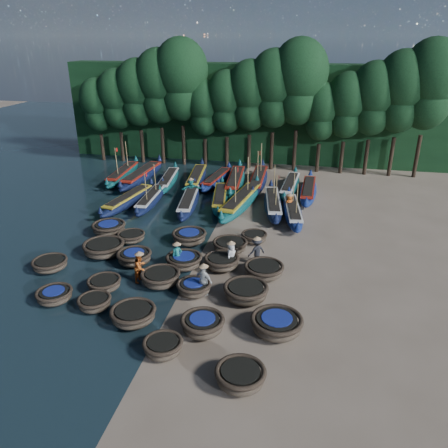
% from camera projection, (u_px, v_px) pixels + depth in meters
% --- Properties ---
extents(ground, '(120.00, 120.00, 0.00)m').
position_uv_depth(ground, '(200.00, 255.00, 27.14)').
color(ground, gray).
rests_on(ground, ground).
extents(foliage_wall, '(40.00, 3.00, 10.00)m').
position_uv_depth(foliage_wall, '(254.00, 113.00, 46.30)').
color(foliage_wall, black).
rests_on(foliage_wall, ground).
extents(coracle_3, '(1.92, 1.92, 0.70)m').
position_uv_depth(coracle_3, '(163.00, 346.00, 18.58)').
color(coracle_3, '#4E4131').
rests_on(coracle_3, ground).
extents(coracle_4, '(2.26, 2.26, 0.77)m').
position_uv_depth(coracle_4, '(240.00, 376.00, 16.92)').
color(coracle_4, '#4E4131').
rests_on(coracle_4, ground).
extents(coracle_5, '(1.86, 1.86, 0.65)m').
position_uv_depth(coracle_5, '(54.00, 295.00, 22.31)').
color(coracle_5, '#4E4131').
rests_on(coracle_5, ground).
extents(coracle_6, '(1.79, 1.79, 0.67)m').
position_uv_depth(coracle_6, '(95.00, 302.00, 21.69)').
color(coracle_6, '#4E4131').
rests_on(coracle_6, ground).
extents(coracle_7, '(2.31, 2.31, 0.76)m').
position_uv_depth(coracle_7, '(133.00, 314.00, 20.66)').
color(coracle_7, '#4E4131').
rests_on(coracle_7, ground).
extents(coracle_8, '(2.33, 2.33, 0.82)m').
position_uv_depth(coracle_8, '(203.00, 324.00, 19.90)').
color(coracle_8, '#4E4131').
rests_on(coracle_8, ground).
extents(coracle_9, '(2.44, 2.44, 0.84)m').
position_uv_depth(coracle_9, '(277.00, 324.00, 19.90)').
color(coracle_9, '#4E4131').
rests_on(coracle_9, ground).
extents(coracle_10, '(2.47, 2.47, 0.66)m').
position_uv_depth(coracle_10, '(50.00, 264.00, 25.35)').
color(coracle_10, '#4E4131').
rests_on(coracle_10, ground).
extents(coracle_11, '(1.82, 1.82, 0.65)m').
position_uv_depth(coracle_11, '(104.00, 283.00, 23.38)').
color(coracle_11, '#4E4131').
rests_on(coracle_11, ground).
extents(coracle_12, '(2.66, 2.66, 0.80)m').
position_uv_depth(coracle_12, '(161.00, 278.00, 23.77)').
color(coracle_12, '#4E4131').
rests_on(coracle_12, ground).
extents(coracle_13, '(1.85, 1.85, 0.71)m').
position_uv_depth(coracle_13, '(194.00, 287.00, 22.93)').
color(coracle_13, '#4E4131').
rests_on(coracle_13, ground).
extents(coracle_14, '(2.45, 2.45, 0.83)m').
position_uv_depth(coracle_14, '(246.00, 292.00, 22.43)').
color(coracle_14, '#4E4131').
rests_on(coracle_14, ground).
extents(coracle_15, '(3.10, 3.10, 0.84)m').
position_uv_depth(coracle_15, '(104.00, 248.00, 27.03)').
color(coracle_15, '#4E4131').
rests_on(coracle_15, ground).
extents(coracle_16, '(2.51, 2.51, 0.81)m').
position_uv_depth(coracle_16, '(134.00, 257.00, 25.95)').
color(coracle_16, '#4E4131').
rests_on(coracle_16, ground).
extents(coracle_17, '(2.17, 2.17, 0.76)m').
position_uv_depth(coracle_17, '(184.00, 261.00, 25.59)').
color(coracle_17, '#4E4131').
rests_on(coracle_17, ground).
extents(coracle_18, '(2.31, 2.31, 0.77)m').
position_uv_depth(coracle_18, '(222.00, 262.00, 25.48)').
color(coracle_18, '#4E4131').
rests_on(coracle_18, ground).
extents(coracle_19, '(2.37, 2.37, 0.74)m').
position_uv_depth(coracle_19, '(264.00, 270.00, 24.63)').
color(coracle_19, '#4E4131').
rests_on(coracle_19, ground).
extents(coracle_20, '(2.62, 2.62, 0.77)m').
position_uv_depth(coracle_20, '(109.00, 228.00, 29.95)').
color(coracle_20, '#4E4131').
rests_on(coracle_20, ground).
extents(coracle_21, '(2.25, 2.25, 0.63)m').
position_uv_depth(coracle_21, '(131.00, 237.00, 28.83)').
color(coracle_21, '#4E4131').
rests_on(coracle_21, ground).
extents(coracle_22, '(2.29, 2.29, 0.81)m').
position_uv_depth(coracle_22, '(189.00, 237.00, 28.57)').
color(coracle_22, '#4E4131').
rests_on(coracle_22, ground).
extents(coracle_23, '(2.57, 2.57, 0.73)m').
position_uv_depth(coracle_23, '(230.00, 245.00, 27.51)').
color(coracle_23, '#4E4131').
rests_on(coracle_23, ground).
extents(coracle_24, '(1.92, 1.92, 0.67)m').
position_uv_depth(coracle_24, '(254.00, 237.00, 28.73)').
color(coracle_24, '#4E4131').
rests_on(coracle_24, ground).
extents(long_boat_2, '(2.60, 7.68, 1.37)m').
position_uv_depth(long_boat_2, '(128.00, 200.00, 34.80)').
color(long_boat_2, '#10123C').
rests_on(long_boat_2, ground).
extents(long_boat_3, '(1.62, 7.30, 3.10)m').
position_uv_depth(long_boat_3, '(151.00, 199.00, 35.09)').
color(long_boat_3, '#10123C').
rests_on(long_boat_3, ground).
extents(long_boat_4, '(2.38, 7.82, 1.39)m').
position_uv_depth(long_boat_4, '(189.00, 202.00, 34.43)').
color(long_boat_4, '#10123C').
rests_on(long_boat_4, ground).
extents(long_boat_5, '(2.45, 7.42, 1.32)m').
position_uv_depth(long_boat_5, '(220.00, 198.00, 35.23)').
color(long_boat_5, '#0D4E4B').
rests_on(long_boat_5, ground).
extents(long_boat_6, '(3.02, 9.06, 3.89)m').
position_uv_depth(long_boat_6, '(241.00, 202.00, 34.19)').
color(long_boat_6, '#0D4E4B').
rests_on(long_boat_6, ground).
extents(long_boat_7, '(2.48, 7.80, 3.35)m').
position_uv_depth(long_boat_7, '(273.00, 204.00, 33.94)').
color(long_boat_7, '#10123C').
rests_on(long_boat_7, ground).
extents(long_boat_8, '(2.34, 7.39, 3.17)m').
position_uv_depth(long_boat_8, '(293.00, 212.00, 32.53)').
color(long_boat_8, navy).
rests_on(long_boat_8, ground).
extents(long_boat_9, '(1.83, 8.08, 3.44)m').
position_uv_depth(long_boat_9, '(123.00, 174.00, 41.17)').
color(long_boat_9, '#0D4E4B').
rests_on(long_boat_9, ground).
extents(long_boat_10, '(2.09, 9.03, 1.59)m').
position_uv_depth(long_boat_10, '(142.00, 176.00, 40.54)').
color(long_boat_10, '#10123C').
rests_on(long_boat_10, ground).
extents(long_boat_11, '(2.20, 7.51, 1.33)m').
position_uv_depth(long_boat_11, '(168.00, 180.00, 39.61)').
color(long_boat_11, '#0D4E4B').
rests_on(long_boat_11, ground).
extents(long_boat_12, '(2.41, 8.36, 1.48)m').
position_uv_depth(long_boat_12, '(196.00, 178.00, 39.92)').
color(long_boat_12, '#10123C').
rests_on(long_boat_12, ground).
extents(long_boat_13, '(2.29, 7.21, 1.28)m').
position_uv_depth(long_boat_13, '(217.00, 179.00, 39.95)').
color(long_boat_13, navy).
rests_on(long_boat_13, ground).
extents(long_boat_14, '(2.18, 8.84, 1.56)m').
position_uv_depth(long_boat_14, '(235.00, 181.00, 39.07)').
color(long_boat_14, '#0D4E4B').
rests_on(long_boat_14, ground).
extents(long_boat_15, '(1.66, 8.68, 3.69)m').
position_uv_depth(long_boat_15, '(258.00, 180.00, 39.32)').
color(long_boat_15, '#10123C').
rests_on(long_boat_15, ground).
extents(long_boat_16, '(1.90, 7.77, 1.37)m').
position_uv_depth(long_boat_16, '(290.00, 186.00, 38.02)').
color(long_boat_16, '#0D4E4B').
rests_on(long_boat_16, ground).
extents(long_boat_17, '(1.56, 7.80, 1.37)m').
position_uv_depth(long_boat_17, '(308.00, 191.00, 36.88)').
color(long_boat_17, navy).
rests_on(long_boat_17, ground).
extents(fisherman_0, '(0.69, 0.89, 1.81)m').
position_uv_depth(fisherman_0, '(231.00, 254.00, 25.45)').
color(fisherman_0, silver).
rests_on(fisherman_0, ground).
extents(fisherman_1, '(0.66, 0.54, 1.77)m').
position_uv_depth(fisherman_1, '(177.00, 254.00, 25.41)').
color(fisherman_1, '#1B736C').
rests_on(fisherman_1, ground).
extents(fisherman_2, '(0.80, 0.95, 1.94)m').
position_uv_depth(fisherman_2, '(140.00, 266.00, 23.97)').
color(fisherman_2, '#C5561A').
rests_on(fisherman_2, ground).
extents(fisherman_3, '(1.25, 1.18, 1.90)m').
position_uv_depth(fisherman_3, '(257.00, 250.00, 25.84)').
color(fisherman_3, black).
rests_on(fisherman_3, ground).
extents(fisherman_4, '(1.12, 0.81, 1.97)m').
position_uv_depth(fisherman_4, '(204.00, 279.00, 22.66)').
color(fisherman_4, silver).
rests_on(fisherman_4, ground).
extents(fisherman_5, '(1.72, 1.12, 1.98)m').
position_uv_depth(fisherman_5, '(191.00, 189.00, 36.13)').
color(fisherman_5, '#1B736C').
rests_on(fisherman_5, ground).
extents(fisherman_6, '(0.88, 0.88, 1.74)m').
position_uv_depth(fisherman_6, '(289.00, 203.00, 33.23)').
color(fisherman_6, '#C5561A').
rests_on(fisherman_6, ground).
extents(tree_0, '(3.68, 3.68, 8.68)m').
position_uv_depth(tree_0, '(98.00, 104.00, 45.65)').
color(tree_0, black).
rests_on(tree_0, ground).
extents(tree_1, '(4.09, 4.09, 9.65)m').
position_uv_depth(tree_1, '(118.00, 98.00, 44.97)').
color(tree_1, black).
rests_on(tree_1, ground).
extents(tree_2, '(4.51, 4.51, 10.63)m').
position_uv_depth(tree_2, '(138.00, 92.00, 44.29)').
color(tree_2, black).
rests_on(tree_2, ground).
extents(tree_3, '(4.92, 4.92, 11.60)m').
position_uv_depth(tree_3, '(159.00, 85.00, 43.60)').
color(tree_3, black).
rests_on(tree_3, ground).
extents(tree_4, '(5.34, 5.34, 12.58)m').
position_uv_depth(tree_4, '(181.00, 79.00, 42.92)').
color(tree_4, black).
rests_on(tree_4, ground).
extents(tree_5, '(3.68, 3.68, 8.68)m').
position_uv_depth(tree_5, '(204.00, 107.00, 43.58)').
color(tree_5, black).
rests_on(tree_5, ground).
extents(tree_6, '(4.09, 4.09, 9.65)m').
position_uv_depth(tree_6, '(227.00, 101.00, 42.89)').
color(tree_6, black).
rests_on(tree_6, ground).
extents(tree_7, '(4.51, 4.51, 10.63)m').
position_uv_depth(tree_7, '(250.00, 95.00, 42.21)').
color(tree_7, black).
rests_on(tree_7, ground).
extents(tree_8, '(4.92, 4.92, 11.60)m').
position_uv_depth(tree_8, '(274.00, 88.00, 41.52)').
color(tree_8, black).
rests_on(tree_8, ground).
extents(tree_9, '(5.34, 5.34, 12.58)m').
position_uv_depth(tree_9, '(299.00, 81.00, 40.84)').
color(tree_9, black).
rests_on(tree_9, ground).
extents(tree_10, '(3.68, 3.68, 8.68)m').
position_uv_depth(tree_10, '(322.00, 111.00, 41.50)').
color(tree_10, black).
rests_on(tree_10, ground).
extents(tree_11, '(4.09, 4.09, 9.65)m').
position_uv_depth(tree_11, '(347.00, 104.00, 40.81)').
color(tree_11, black).
rests_on(tree_11, ground).
extents(tree_12, '(4.51, 4.51, 10.63)m').
position_uv_depth(tree_12, '(374.00, 98.00, 40.13)').
color(tree_12, black).
rests_on(tree_12, ground).
extents(tree_13, '(4.92, 4.92, 11.60)m').
position_uv_depth(tree_13, '(402.00, 91.00, 39.44)').
color(tree_13, black).
rests_on(tree_13, ground).
extents(tree_14, '(5.34, 5.34, 12.58)m').
position_uv_depth(tree_14, '(430.00, 83.00, 38.76)').
color(tree_14, black).
rests_on(tree_14, ground).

